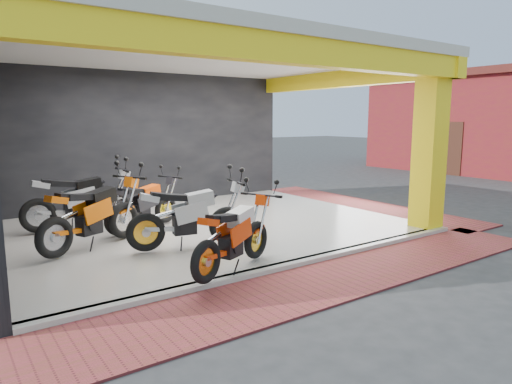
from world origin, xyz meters
TOP-DOWN VIEW (x-y plane):
  - ground at (0.00, 0.00)m, footprint 80.00×80.00m
  - showroom_floor at (0.00, 2.00)m, footprint 8.00×6.00m
  - showroom_ceiling at (0.00, 2.00)m, footprint 8.40×6.40m
  - back_wall at (0.00, 5.10)m, footprint 8.20×0.20m
  - corner_column at (3.75, -0.75)m, footprint 0.50×0.50m
  - header_beam_front at (0.00, -1.00)m, footprint 8.40×0.30m
  - header_beam_right at (4.00, 2.00)m, footprint 0.30×6.40m
  - floor_kerb at (0.00, -1.02)m, footprint 8.00×0.20m
  - paver_front at (0.00, -1.80)m, footprint 9.00×1.40m
  - paver_right at (4.80, 2.00)m, footprint 1.40×7.00m
  - moto_hero at (-0.48, -0.60)m, footprint 2.14×1.50m
  - moto_row_a at (-0.37, 0.46)m, footprint 2.31×1.26m
  - moto_row_b at (-1.76, 1.84)m, footprint 2.39×1.70m
  - moto_row_c at (-0.60, 2.56)m, footprint 2.07×1.34m
  - moto_row_d at (-1.51, 3.10)m, footprint 2.31×0.93m

SIDE VIEW (x-z plane):
  - ground at x=0.00m, z-range 0.00..0.00m
  - paver_front at x=0.00m, z-range 0.00..0.03m
  - paver_right at x=4.80m, z-range 0.00..0.03m
  - showroom_floor at x=0.00m, z-range 0.00..0.10m
  - floor_kerb at x=0.00m, z-range 0.00..0.10m
  - moto_row_c at x=-0.60m, z-range 0.10..1.29m
  - moto_hero at x=-0.48m, z-range 0.10..1.33m
  - moto_row_a at x=-0.37m, z-range 0.10..1.44m
  - moto_row_b at x=-1.76m, z-range 0.10..1.48m
  - moto_row_d at x=-1.51m, z-range 0.10..1.49m
  - back_wall at x=0.00m, z-range 0.00..3.50m
  - corner_column at x=3.75m, z-range 0.00..3.50m
  - header_beam_front at x=0.00m, z-range 3.10..3.50m
  - header_beam_right at x=4.00m, z-range 3.10..3.50m
  - showroom_ceiling at x=0.00m, z-range 3.50..3.70m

